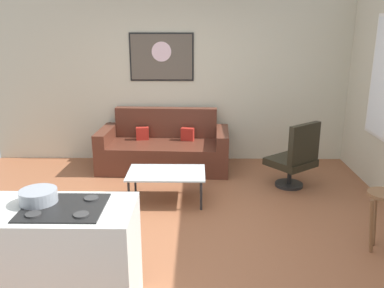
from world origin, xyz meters
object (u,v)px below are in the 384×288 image
at_px(coffee_table, 166,174).
at_px(wall_painting, 162,57).
at_px(bar_stool, 383,206).
at_px(armchair, 295,157).
at_px(couch, 164,150).
at_px(mixing_bowl, 39,197).

bearing_deg(coffee_table, wall_painting, 95.94).
height_order(bar_stool, wall_painting, wall_painting).
relative_size(armchair, wall_painting, 0.92).
xyz_separation_m(couch, coffee_table, (0.13, -1.27, 0.07)).
height_order(mixing_bowl, wall_painting, wall_painting).
bearing_deg(couch, mixing_bowl, -101.57).
xyz_separation_m(armchair, mixing_bowl, (-2.54, -2.49, 0.50)).
bearing_deg(bar_stool, couch, 134.00).
bearing_deg(mixing_bowl, coffee_table, 68.38).
distance_m(couch, mixing_bowl, 3.43).
xyz_separation_m(armchair, wall_painting, (-1.92, 1.25, 1.26)).
xyz_separation_m(coffee_table, armchair, (1.74, 0.47, 0.08)).
bearing_deg(coffee_table, couch, 95.74).
relative_size(coffee_table, wall_painting, 0.97).
relative_size(couch, bar_stool, 3.26).
relative_size(couch, wall_painting, 2.00).
relative_size(bar_stool, wall_painting, 0.61).
height_order(bar_stool, mixing_bowl, mixing_bowl).
height_order(couch, coffee_table, couch).
distance_m(couch, armchair, 2.04).
distance_m(couch, coffee_table, 1.28).
bearing_deg(armchair, wall_painting, 146.95).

